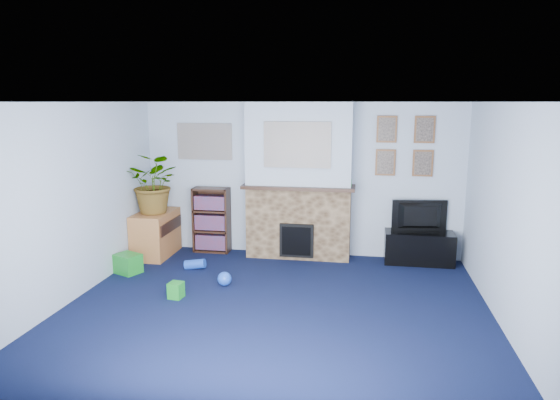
% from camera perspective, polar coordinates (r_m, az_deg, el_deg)
% --- Properties ---
extents(floor, '(5.00, 4.50, 0.01)m').
position_cam_1_polar(floor, '(6.04, -0.52, -12.26)').
color(floor, black).
rests_on(floor, ground).
extents(ceiling, '(5.00, 4.50, 0.01)m').
position_cam_1_polar(ceiling, '(5.55, -0.56, 11.14)').
color(ceiling, white).
rests_on(ceiling, wall_back).
extents(wall_back, '(5.00, 0.04, 2.40)m').
position_cam_1_polar(wall_back, '(7.86, 2.35, 2.35)').
color(wall_back, '#ACBBD0').
rests_on(wall_back, ground).
extents(wall_front, '(5.00, 0.04, 2.40)m').
position_cam_1_polar(wall_front, '(3.56, -7.00, -8.61)').
color(wall_front, '#ACBBD0').
rests_on(wall_front, ground).
extents(wall_left, '(0.04, 4.50, 2.40)m').
position_cam_1_polar(wall_left, '(6.59, -22.48, -0.22)').
color(wall_left, '#ACBBD0').
rests_on(wall_left, ground).
extents(wall_right, '(0.04, 4.50, 2.40)m').
position_cam_1_polar(wall_right, '(5.79, 24.61, -1.84)').
color(wall_right, '#ACBBD0').
rests_on(wall_right, ground).
extents(chimney_breast, '(1.72, 0.50, 2.40)m').
position_cam_1_polar(chimney_breast, '(7.67, 2.16, 2.00)').
color(chimney_breast, brown).
rests_on(chimney_breast, ground).
extents(collage_main, '(1.00, 0.03, 0.68)m').
position_cam_1_polar(collage_main, '(7.39, 1.98, 6.31)').
color(collage_main, gray).
rests_on(collage_main, chimney_breast).
extents(collage_left, '(0.90, 0.03, 0.58)m').
position_cam_1_polar(collage_left, '(8.12, -8.61, 6.63)').
color(collage_left, gray).
rests_on(collage_left, wall_back).
extents(portrait_tl, '(0.30, 0.03, 0.40)m').
position_cam_1_polar(portrait_tl, '(7.71, 12.10, 7.92)').
color(portrait_tl, brown).
rests_on(portrait_tl, wall_back).
extents(portrait_tr, '(0.30, 0.03, 0.40)m').
position_cam_1_polar(portrait_tr, '(7.75, 16.21, 7.74)').
color(portrait_tr, brown).
rests_on(portrait_tr, wall_back).
extents(portrait_bl, '(0.30, 0.03, 0.40)m').
position_cam_1_polar(portrait_bl, '(7.75, 11.95, 4.22)').
color(portrait_bl, brown).
rests_on(portrait_bl, wall_back).
extents(portrait_br, '(0.30, 0.03, 0.40)m').
position_cam_1_polar(portrait_br, '(7.79, 16.01, 4.07)').
color(portrait_br, brown).
rests_on(portrait_br, wall_back).
extents(tv_stand, '(1.02, 0.43, 0.48)m').
position_cam_1_polar(tv_stand, '(7.85, 15.59, -5.38)').
color(tv_stand, black).
rests_on(tv_stand, ground).
extents(television, '(0.83, 0.22, 0.47)m').
position_cam_1_polar(television, '(7.74, 15.76, -1.83)').
color(television, black).
rests_on(television, tv_stand).
extents(bookshelf, '(0.58, 0.28, 1.05)m').
position_cam_1_polar(bookshelf, '(8.16, -7.80, -2.42)').
color(bookshelf, black).
rests_on(bookshelf, ground).
extents(sideboard, '(0.50, 0.90, 0.70)m').
position_cam_1_polar(sideboard, '(8.16, -14.00, -3.76)').
color(sideboard, '#B36D39').
rests_on(sideboard, ground).
extents(potted_plant, '(0.89, 0.79, 0.94)m').
position_cam_1_polar(potted_plant, '(7.93, -14.09, 1.88)').
color(potted_plant, '#26661E').
rests_on(potted_plant, sideboard).
extents(mantel_clock, '(0.09, 0.06, 0.13)m').
position_cam_1_polar(mantel_clock, '(7.62, 1.90, 2.22)').
color(mantel_clock, gold).
rests_on(mantel_clock, chimney_breast).
extents(mantel_candle, '(0.05, 0.05, 0.17)m').
position_cam_1_polar(mantel_candle, '(7.58, 4.89, 2.21)').
color(mantel_candle, '#B2BFC6').
rests_on(mantel_candle, chimney_breast).
extents(mantel_teddy, '(0.13, 0.13, 0.13)m').
position_cam_1_polar(mantel_teddy, '(7.70, -1.77, 2.28)').
color(mantel_teddy, gray).
rests_on(mantel_teddy, chimney_breast).
extents(mantel_can, '(0.06, 0.06, 0.12)m').
position_cam_1_polar(mantel_can, '(7.56, 7.97, 1.97)').
color(mantel_can, '#198C26').
rests_on(mantel_can, chimney_breast).
extents(green_crate, '(0.43, 0.39, 0.28)m').
position_cam_1_polar(green_crate, '(7.49, -17.01, -6.94)').
color(green_crate, '#198C26').
rests_on(green_crate, ground).
extents(toy_ball, '(0.19, 0.19, 0.19)m').
position_cam_1_polar(toy_ball, '(6.74, -6.36, -8.97)').
color(toy_ball, blue).
rests_on(toy_ball, ground).
extents(toy_block, '(0.19, 0.19, 0.20)m').
position_cam_1_polar(toy_block, '(6.43, -11.81, -9.98)').
color(toy_block, '#198C26').
rests_on(toy_block, ground).
extents(toy_tube, '(0.31, 0.14, 0.18)m').
position_cam_1_polar(toy_tube, '(7.45, -9.68, -7.26)').
color(toy_tube, blue).
rests_on(toy_tube, ground).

